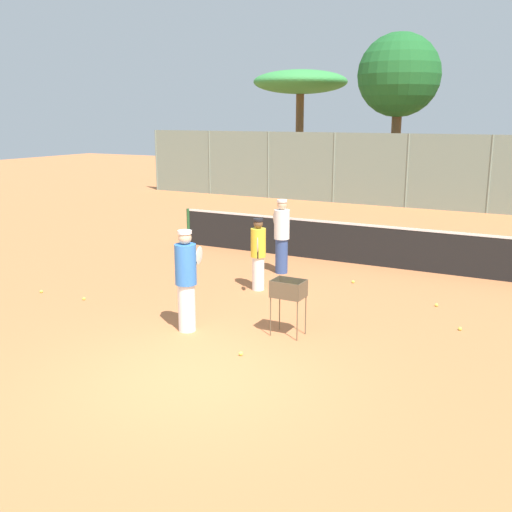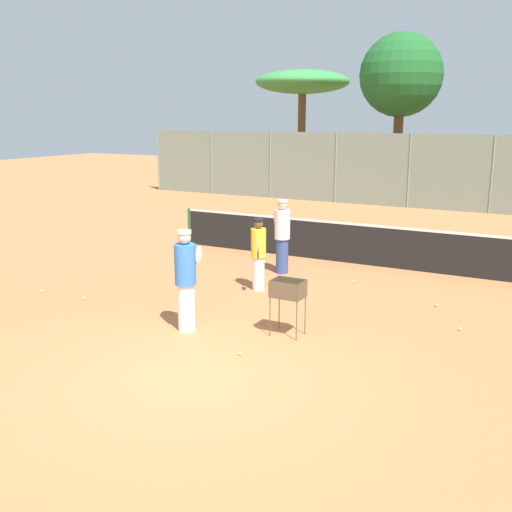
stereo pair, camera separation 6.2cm
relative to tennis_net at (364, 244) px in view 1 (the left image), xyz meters
name	(u,v)px [view 1 (the left image)]	position (x,y,z in m)	size (l,w,h in m)	color
ground_plane	(195,378)	(0.00, -7.82, -0.56)	(80.00, 80.00, 0.00)	#C67242
tennis_net	(364,244)	(0.00, 0.00, 0.00)	(11.05, 0.10, 1.07)	#26592D
back_fence	(447,173)	(0.00, 10.37, 0.97)	(29.22, 0.08, 3.06)	gray
tree_1	(300,84)	(-8.26, 14.22, 4.79)	(4.76, 4.76, 6.03)	brown
tree_2	(399,76)	(-2.87, 12.92, 4.92)	(3.69, 3.69, 7.38)	brown
player_white_outfit	(282,235)	(-1.53, -1.75, 0.38)	(0.72, 0.73, 1.81)	#334C8C
player_red_cap	(258,253)	(-1.33, -3.33, 0.27)	(0.50, 0.81, 1.60)	white
player_yellow_shirt	(186,279)	(-1.24, -6.20, 0.39)	(0.38, 0.94, 1.83)	white
ball_cart	(288,293)	(0.45, -5.56, 0.21)	(0.56, 0.41, 1.00)	brown
tennis_ball_0	(460,329)	(3.08, -3.89, -0.53)	(0.07, 0.07, 0.07)	#D1E54C
tennis_ball_1	(353,282)	(0.35, -1.81, -0.53)	(0.07, 0.07, 0.07)	#D1E54C
tennis_ball_2	(437,305)	(2.42, -2.67, -0.53)	(0.07, 0.07, 0.07)	#D1E54C
tennis_ball_3	(241,354)	(0.18, -6.76, -0.53)	(0.07, 0.07, 0.07)	#D1E54C
tennis_ball_5	(41,291)	(-5.39, -5.78, -0.53)	(0.07, 0.07, 0.07)	#D1E54C
tennis_ball_6	(191,297)	(-2.27, -4.58, -0.53)	(0.07, 0.07, 0.07)	#D1E54C
tennis_ball_7	(84,299)	(-4.19, -5.74, -0.53)	(0.07, 0.07, 0.07)	#D1E54C
parked_car	(335,177)	(-6.45, 14.74, 0.10)	(4.20, 1.70, 1.60)	#B2B7BC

